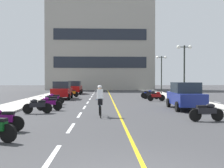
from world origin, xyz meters
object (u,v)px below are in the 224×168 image
at_px(parked_car_near, 185,96).
at_px(motorcycle_2, 207,111).
at_px(cyclist_rider, 100,100).
at_px(street_lamp_mid, 184,60).
at_px(motorcycle_9, 148,94).
at_px(parked_car_mid, 62,90).
at_px(parked_car_far, 75,87).
at_px(street_lamp_far, 161,66).
at_px(motorcycle_1, 1,119).
at_px(motorcycle_4, 49,103).
at_px(motorcycle_3, 37,106).
at_px(motorcycle_5, 51,101).
at_px(motorcycle_7, 156,96).
at_px(motorcycle_6, 54,98).
at_px(motorcycle_8, 151,94).
at_px(motorcycle_10, 71,93).

relative_size(parked_car_near, motorcycle_2, 2.51).
bearing_deg(parked_car_near, cyclist_rider, -149.70).
height_order(street_lamp_mid, motorcycle_9, street_lamp_mid).
height_order(parked_car_mid, parked_car_far, same).
distance_m(street_lamp_far, parked_car_near, 18.47).
bearing_deg(parked_car_mid, motorcycle_1, -88.94).
distance_m(parked_car_mid, motorcycle_4, 10.09).
bearing_deg(motorcycle_1, street_lamp_mid, 51.07).
bearing_deg(motorcycle_9, motorcycle_3, -124.79).
xyz_separation_m(street_lamp_mid, motorcycle_5, (-11.53, -5.35, -3.41)).
bearing_deg(parked_car_mid, cyclist_rider, -72.71).
height_order(motorcycle_7, cyclist_rider, cyclist_rider).
height_order(parked_car_near, motorcycle_4, parked_car_near).
bearing_deg(motorcycle_1, motorcycle_2, 13.86).
height_order(street_lamp_mid, motorcycle_5, street_lamp_mid).
bearing_deg(motorcycle_4, motorcycle_3, -103.68).
height_order(motorcycle_1, motorcycle_6, same).
xyz_separation_m(motorcycle_7, cyclist_rider, (-5.17, -10.22, 0.41)).
bearing_deg(motorcycle_3, cyclist_rider, -20.98).
xyz_separation_m(street_lamp_mid, motorcycle_6, (-11.71, -3.21, -3.41)).
distance_m(street_lamp_far, motorcycle_7, 12.08).
relative_size(motorcycle_8, motorcycle_9, 1.00).
relative_size(parked_car_near, motorcycle_4, 2.51).
height_order(motorcycle_4, motorcycle_9, same).
height_order(parked_car_far, motorcycle_2, parked_car_far).
relative_size(parked_car_mid, motorcycle_4, 2.48).
bearing_deg(parked_car_near, motorcycle_8, 93.65).
height_order(parked_car_near, motorcycle_1, parked_car_near).
distance_m(parked_car_near, cyclist_rider, 6.63).
relative_size(motorcycle_1, motorcycle_6, 1.00).
distance_m(motorcycle_2, motorcycle_9, 15.88).
relative_size(motorcycle_2, motorcycle_9, 1.01).
xyz_separation_m(parked_car_near, parked_car_far, (-9.49, 19.34, 0.00)).
distance_m(parked_car_far, motorcycle_5, 17.61).
bearing_deg(motorcycle_6, motorcycle_4, -83.37).
distance_m(motorcycle_5, motorcycle_8, 11.59).
relative_size(parked_car_near, motorcycle_10, 2.59).
relative_size(parked_car_mid, motorcycle_7, 2.48).
distance_m(street_lamp_far, motorcycle_3, 23.51).
relative_size(motorcycle_9, cyclist_rider, 0.95).
relative_size(parked_car_near, motorcycle_8, 2.55).
xyz_separation_m(parked_car_mid, cyclist_rider, (4.05, -13.02, -0.03)).
relative_size(motorcycle_3, motorcycle_10, 1.02).
bearing_deg(parked_car_far, motorcycle_1, -89.93).
xyz_separation_m(motorcycle_1, motorcycle_5, (0.08, 9.03, 0.00)).
bearing_deg(motorcycle_4, parked_car_mid, 94.08).
xyz_separation_m(motorcycle_4, motorcycle_8, (8.47, 9.68, 0.00)).
xyz_separation_m(street_lamp_mid, motorcycle_2, (-2.75, -12.19, -3.41)).
relative_size(parked_car_far, motorcycle_7, 2.47).
bearing_deg(motorcycle_7, street_lamp_far, 74.94).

